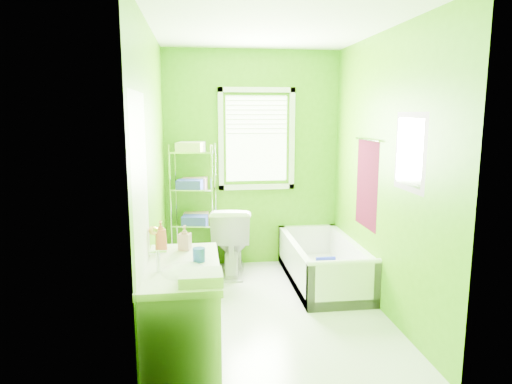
{
  "coord_description": "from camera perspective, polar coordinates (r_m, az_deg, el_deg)",
  "views": [
    {
      "loc": [
        -0.66,
        -4.03,
        1.86
      ],
      "look_at": [
        -0.11,
        0.25,
        1.11
      ],
      "focal_mm": 32.0,
      "sensor_mm": 36.0,
      "label": 1
    }
  ],
  "objects": [
    {
      "name": "window",
      "position": [
        5.5,
        0.09,
        7.29
      ],
      "size": [
        0.92,
        0.05,
        1.22
      ],
      "color": "white",
      "rests_on": "ground"
    },
    {
      "name": "door",
      "position": [
        3.17,
        -13.94,
        -6.21
      ],
      "size": [
        0.09,
        0.8,
        2.0
      ],
      "color": "white",
      "rests_on": "ground"
    },
    {
      "name": "right_wall_decor",
      "position": [
        4.39,
        15.49,
        2.41
      ],
      "size": [
        0.04,
        1.48,
        1.17
      ],
      "color": "#4A081A",
      "rests_on": "ground"
    },
    {
      "name": "vanity",
      "position": [
        3.47,
        -9.13,
        -14.73
      ],
      "size": [
        0.55,
        1.05,
        1.04
      ],
      "color": "white",
      "rests_on": "ground"
    },
    {
      "name": "wire_shelf_unit",
      "position": [
        5.39,
        -7.7,
        -0.17
      ],
      "size": [
        0.55,
        0.45,
        1.53
      ],
      "color": "silver",
      "rests_on": "ground"
    },
    {
      "name": "bathtub",
      "position": [
        5.17,
        8.36,
        -9.48
      ],
      "size": [
        0.72,
        1.54,
        0.5
      ],
      "color": "white",
      "rests_on": "ground"
    },
    {
      "name": "toilet",
      "position": [
        5.35,
        -3.07,
        -5.94
      ],
      "size": [
        0.54,
        0.84,
        0.81
      ],
      "primitive_type": "imported",
      "rotation": [
        0.0,
        0.0,
        3.03
      ],
      "color": "white",
      "rests_on": "ground"
    },
    {
      "name": "room_envelope",
      "position": [
        4.09,
        1.99,
        5.44
      ],
      "size": [
        2.14,
        2.94,
        2.62
      ],
      "color": "#428E06",
      "rests_on": "ground"
    },
    {
      "name": "ground",
      "position": [
        4.49,
        1.87,
        -14.66
      ],
      "size": [
        2.9,
        2.9,
        0.0
      ],
      "primitive_type": "plane",
      "color": "silver",
      "rests_on": "ground"
    }
  ]
}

